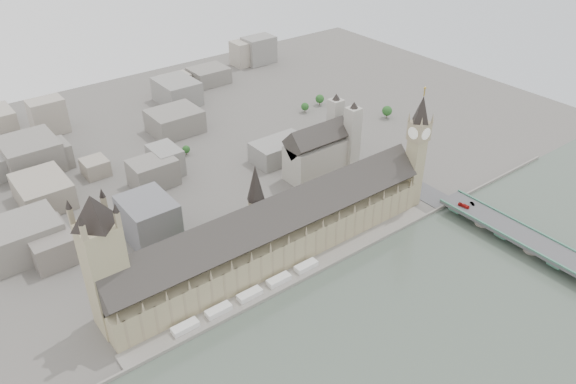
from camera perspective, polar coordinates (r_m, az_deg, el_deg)
ground at (r=416.84m, az=0.16°, el=-8.00°), size 900.00×900.00×0.00m
embankment_wall at (r=406.96m, az=1.46°, el=-8.91°), size 600.00×1.50×3.00m
river_terrace at (r=411.70m, az=0.80°, el=-8.42°), size 270.00×15.00×2.00m
terrace_tents at (r=392.66m, az=-3.91°, el=-10.35°), size 118.00×7.00×4.00m
palace_of_westminster at (r=415.16m, az=-1.50°, el=-4.20°), size 265.00×40.73×55.44m
elizabeth_tower at (r=471.88m, az=13.00°, el=4.78°), size 17.00×17.00×107.50m
victoria_tower at (r=358.17m, az=-18.26°, el=-6.39°), size 30.00×30.00×100.00m
central_tower at (r=394.85m, az=-3.28°, el=-0.18°), size 13.00×13.00×48.00m
westminster_bridge at (r=473.12m, az=22.83°, el=-4.62°), size 25.00×325.00×10.25m
westminster_abbey at (r=522.70m, az=3.45°, el=4.33°), size 68.00×36.00×64.00m
city_skyline_inland at (r=589.36m, az=-14.62°, el=6.02°), size 720.00×360.00×38.00m
park_trees at (r=447.00m, az=-5.57°, el=-3.78°), size 110.00×30.00×15.00m
red_bus_north at (r=487.59m, az=17.42°, el=-1.33°), size 3.89×9.86×2.68m
car_silver at (r=493.56m, az=18.22°, el=-1.12°), size 3.51×5.27×1.64m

